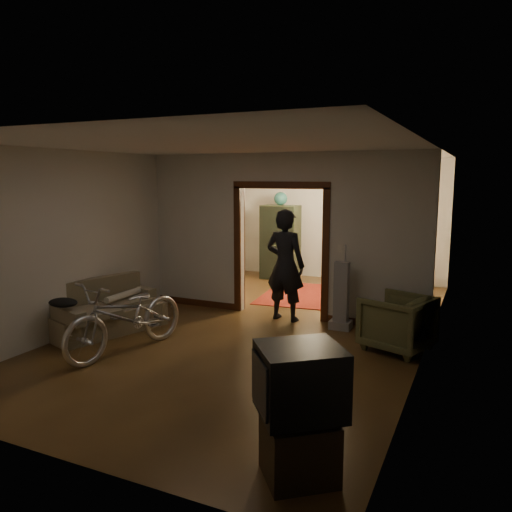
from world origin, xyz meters
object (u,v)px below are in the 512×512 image
Objects in this scene: locker at (280,242)px; sofa at (106,306)px; desk at (379,271)px; armchair at (397,323)px; person at (285,265)px; bicycle at (127,316)px.

sofa is at bearing -101.03° from locker.
locker is 1.69× the size of desk.
person is at bearing -91.19° from armchair.
sofa is 0.89× the size of bicycle.
armchair is at bearing -49.78° from locker.
sofa is 2.06× the size of armchair.
person is at bearing 55.62° from sofa.
bicycle is at bearing -16.70° from sofa.
bicycle is at bearing -44.36° from armchair.
person is (1.38, 2.40, 0.42)m from bicycle.
armchair is 0.49× the size of locker.
bicycle is 6.02m from desk.
bicycle is at bearing 65.24° from person.
desk is at bearing -101.63° from person.
desk is (2.33, 5.55, -0.14)m from bicycle.
bicycle is (0.91, -0.63, 0.11)m from sofa.
armchair is (4.25, 1.04, -0.02)m from sofa.
desk is (3.24, 4.92, -0.03)m from sofa.
locker is at bearing -61.48° from person.
person is at bearing 71.27° from bicycle.
desk is at bearing 78.40° from bicycle.
sofa is 0.94× the size of person.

